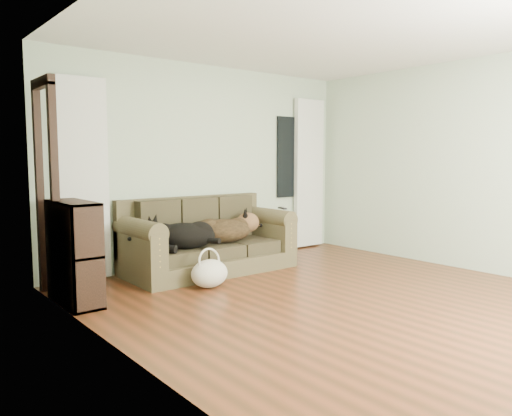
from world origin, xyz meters
TOP-DOWN VIEW (x-y plane):
  - floor at (0.00, 0.00)m, footprint 5.00×5.00m
  - ceiling at (0.00, 0.00)m, footprint 5.00×5.00m
  - wall_back at (0.00, 2.50)m, footprint 4.50×0.04m
  - wall_left at (-2.25, 0.00)m, footprint 0.04×5.00m
  - wall_right at (2.25, 0.00)m, footprint 0.04×5.00m
  - curtain_left at (-1.70, 2.42)m, footprint 0.55×0.08m
  - curtain_right at (1.80, 2.42)m, footprint 0.55×0.08m
  - window_pane at (1.45, 2.47)m, footprint 0.50×0.03m
  - door_casing at (-2.20, 2.05)m, footprint 0.07×0.60m
  - sofa at (-0.33, 1.98)m, footprint 2.06×0.89m
  - dog_black_lab at (-0.80, 1.88)m, footprint 0.88×0.82m
  - dog_shepherd at (-0.12, 1.93)m, footprint 0.87×0.75m
  - tv_remote at (0.69, 1.79)m, footprint 0.09×0.17m
  - tote_bag at (-0.77, 1.33)m, footprint 0.49×0.42m
  - bookshelf at (-2.09, 1.65)m, footprint 0.39×0.82m

SIDE VIEW (x-z plane):
  - floor at x=0.00m, z-range 0.00..0.00m
  - tote_bag at x=-0.77m, z-range 0.01..0.31m
  - sofa at x=-0.33m, z-range 0.03..0.87m
  - dog_black_lab at x=-0.80m, z-range 0.33..0.63m
  - dog_shepherd at x=-0.12m, z-range 0.33..0.65m
  - bookshelf at x=-2.09m, z-range 0.01..0.99m
  - tv_remote at x=0.69m, z-range 0.72..0.74m
  - door_casing at x=-2.20m, z-range 0.00..2.10m
  - curtain_left at x=-1.70m, z-range 0.02..2.27m
  - curtain_right at x=1.80m, z-range 0.02..2.27m
  - wall_back at x=0.00m, z-range 0.00..2.60m
  - wall_left at x=-2.25m, z-range 0.00..2.60m
  - wall_right at x=2.25m, z-range 0.00..2.60m
  - window_pane at x=1.45m, z-range 0.80..2.00m
  - ceiling at x=0.00m, z-range 2.60..2.60m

